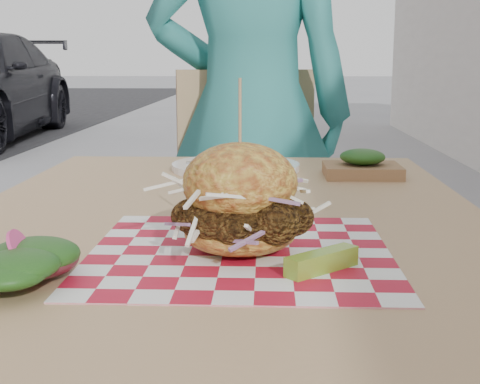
# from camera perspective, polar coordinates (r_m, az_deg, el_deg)

# --- Properties ---
(diner) EXTENTS (0.62, 0.43, 1.65)m
(diner) POSITION_cam_1_polar(r_m,az_deg,el_deg) (1.94, 0.84, 6.70)
(diner) COLOR teal
(diner) RESTS_ON ground
(patio_table) EXTENTS (0.80, 1.20, 0.75)m
(patio_table) POSITION_cam_1_polar(r_m,az_deg,el_deg) (1.03, -1.45, -6.12)
(patio_table) COLOR tan
(patio_table) RESTS_ON ground
(patio_chair) EXTENTS (0.50, 0.50, 0.95)m
(patio_chair) POSITION_cam_1_polar(r_m,az_deg,el_deg) (2.00, -0.17, -1.13)
(patio_chair) COLOR tan
(patio_chair) RESTS_ON ground
(paper_liner) EXTENTS (0.36, 0.36, 0.00)m
(paper_liner) POSITION_cam_1_polar(r_m,az_deg,el_deg) (0.81, 0.00, -5.15)
(paper_liner) COLOR #B31128
(paper_liner) RESTS_ON patio_table
(sandwich) EXTENTS (0.18, 0.18, 0.21)m
(sandwich) POSITION_cam_1_polar(r_m,az_deg,el_deg) (0.79, -0.00, -1.11)
(sandwich) COLOR gold
(sandwich) RESTS_ON paper_liner
(pickle_spear) EXTENTS (0.09, 0.08, 0.02)m
(pickle_spear) POSITION_cam_1_polar(r_m,az_deg,el_deg) (0.74, 7.00, -5.89)
(pickle_spear) COLOR olive
(pickle_spear) RESTS_ON paper_liner
(side_salad) EXTENTS (0.14, 0.14, 0.05)m
(side_salad) POSITION_cam_1_polar(r_m,az_deg,el_deg) (0.73, -19.78, -6.52)
(side_salad) COLOR #3F1419
(side_salad) RESTS_ON patio_table
(place_setting) EXTENTS (0.27, 0.27, 0.02)m
(place_setting) POSITION_cam_1_polar(r_m,az_deg,el_deg) (1.41, -0.37, 2.20)
(place_setting) COLOR white
(place_setting) RESTS_ON patio_table
(kraft_tray) EXTENTS (0.15, 0.12, 0.06)m
(kraft_tray) POSITION_cam_1_polar(r_m,az_deg,el_deg) (1.35, 10.39, 2.24)
(kraft_tray) COLOR olive
(kraft_tray) RESTS_ON patio_table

